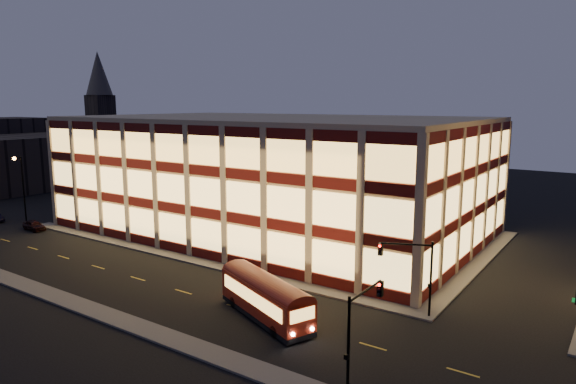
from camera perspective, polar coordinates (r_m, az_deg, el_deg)
The scene contains 13 objects.
ground at distance 53.04m, azimuth -9.90°, elevation -8.09°, with size 200.00×200.00×0.00m, color black.
sidewalk_office_south at distance 55.73m, azimuth -11.41°, elevation -7.17°, with size 54.00×2.00×0.15m, color #514F4C.
sidewalk_office_east at distance 56.70m, azimuth 20.34°, elevation -7.31°, with size 2.00×30.00×0.15m, color #514F4C.
sidewalk_near at distance 45.24m, azimuth -21.70°, elevation -11.77°, with size 100.00×2.00×0.15m, color #514F4C.
office_building at distance 65.92m, azimuth -1.63°, elevation 2.05°, with size 50.45×30.45×14.50m.
bg_building_a at distance 111.98m, azimuth -26.57°, elevation 3.09°, with size 18.00×28.00×10.00m, color #2D2621.
church_tower at distance 130.17m, azimuth -19.96°, elevation 6.12°, with size 5.00×5.00×18.00m, color #2D2621.
church_spire at distance 130.15m, azimuth -20.33°, elevation 12.27°, with size 6.00×6.00×10.00m, color #4C473F.
traffic_signal_far at distance 40.36m, azimuth 13.64°, elevation -7.88°, with size 3.79×1.87×6.00m.
traffic_signal_near at distance 30.15m, azimuth 8.10°, elevation -13.90°, with size 0.32×4.45×6.00m.
street_lamp_a at distance 79.35m, azimuth -27.49°, elevation 0.97°, with size 0.44×1.22×9.02m.
trolley_bus at distance 39.65m, azimuth -2.52°, elevation -11.37°, with size 10.11×6.15×3.36m.
parked_car_0 at distance 73.83m, azimuth -26.37°, elevation -3.34°, with size 1.54×3.84×1.31m, color black.
Camera 1 is at (35.52, -35.88, 16.24)m, focal length 32.00 mm.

